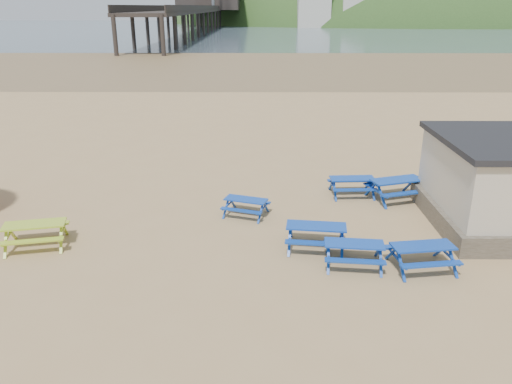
{
  "coord_description": "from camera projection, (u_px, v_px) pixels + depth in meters",
  "views": [
    {
      "loc": [
        0.65,
        -15.36,
        7.3
      ],
      "look_at": [
        0.54,
        1.5,
        1.0
      ],
      "focal_mm": 35.0,
      "sensor_mm": 36.0,
      "label": 1
    }
  ],
  "objects": [
    {
      "name": "picnic_table_blue_c",
      "position": [
        396.0,
        189.0,
        19.9
      ],
      "size": [
        2.46,
        2.2,
        0.86
      ],
      "rotation": [
        0.0,
        0.0,
        0.31
      ],
      "color": "#0530A2",
      "rests_on": "ground"
    },
    {
      "name": "picnic_table_blue_f",
      "position": [
        354.0,
        254.0,
        14.85
      ],
      "size": [
        1.88,
        1.57,
        0.73
      ],
      "rotation": [
        0.0,
        0.0,
        -0.1
      ],
      "color": "#0530A2",
      "rests_on": "ground"
    },
    {
      "name": "picnic_table_blue_e",
      "position": [
        422.0,
        257.0,
        14.65
      ],
      "size": [
        2.0,
        1.7,
        0.76
      ],
      "rotation": [
        0.0,
        0.0,
        0.14
      ],
      "color": "#0530A2",
      "rests_on": "ground"
    },
    {
      "name": "headland_town",
      "position": [
        449.0,
        45.0,
        235.02
      ],
      "size": [
        264.0,
        144.0,
        108.0
      ],
      "color": "#2D4C1E",
      "rests_on": "ground"
    },
    {
      "name": "wet_sand",
      "position": [
        255.0,
        63.0,
        68.47
      ],
      "size": [
        400.0,
        400.0,
        0.0
      ],
      "primitive_type": "plane",
      "color": "olive",
      "rests_on": "ground"
    },
    {
      "name": "picnic_table_blue_a",
      "position": [
        246.0,
        207.0,
        18.43
      ],
      "size": [
        1.87,
        1.69,
        0.65
      ],
      "rotation": [
        0.0,
        0.0,
        -0.33
      ],
      "color": "#0530A2",
      "rests_on": "ground"
    },
    {
      "name": "ground",
      "position": [
        240.0,
        235.0,
        16.94
      ],
      "size": [
        400.0,
        400.0,
        0.0
      ],
      "primitive_type": "plane",
      "color": "tan",
      "rests_on": "ground"
    },
    {
      "name": "pier",
      "position": [
        209.0,
        11.0,
        182.11
      ],
      "size": [
        24.0,
        220.0,
        39.29
      ],
      "color": "black",
      "rests_on": "ground"
    },
    {
      "name": "picnic_table_blue_b",
      "position": [
        352.0,
        186.0,
        20.39
      ],
      "size": [
        1.86,
        1.54,
        0.75
      ],
      "rotation": [
        0.0,
        0.0,
        0.06
      ],
      "color": "#0530A2",
      "rests_on": "ground"
    },
    {
      "name": "picnic_table_yellow",
      "position": [
        36.0,
        235.0,
        16.02
      ],
      "size": [
        2.18,
        1.89,
        0.79
      ],
      "rotation": [
        0.0,
        0.0,
        0.22
      ],
      "color": "#ACC925",
      "rests_on": "ground"
    },
    {
      "name": "picnic_table_blue_d",
      "position": [
        316.0,
        237.0,
        15.9
      ],
      "size": [
        2.05,
        1.73,
        0.79
      ],
      "rotation": [
        0.0,
        0.0,
        -0.12
      ],
      "color": "#0530A2",
      "rests_on": "ground"
    },
    {
      "name": "sea",
      "position": [
        258.0,
        28.0,
        176.2
      ],
      "size": [
        400.0,
        400.0,
        0.0
      ],
      "primitive_type": "plane",
      "color": "#495B68",
      "rests_on": "ground"
    }
  ]
}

